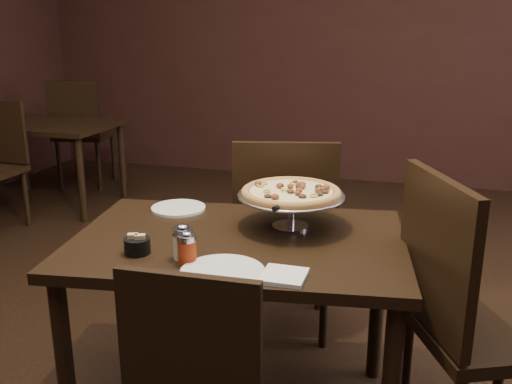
# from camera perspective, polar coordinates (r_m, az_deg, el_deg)

# --- Properties ---
(room) EXTENTS (6.04, 7.04, 2.84)m
(room) POSITION_cam_1_polar(r_m,az_deg,el_deg) (1.93, -2.00, 15.48)
(room) COLOR black
(room) RESTS_ON ground
(dining_table) EXTENTS (1.24, 0.92, 0.72)m
(dining_table) POSITION_cam_1_polar(r_m,az_deg,el_deg) (2.03, -1.76, -7.10)
(dining_table) COLOR black
(dining_table) RESTS_ON ground
(background_table) EXTENTS (1.09, 0.73, 0.68)m
(background_table) POSITION_cam_1_polar(r_m,az_deg,el_deg) (4.87, -20.24, 5.49)
(background_table) COLOR black
(background_table) RESTS_ON ground
(pizza_stand) EXTENTS (0.39, 0.39, 0.16)m
(pizza_stand) POSITION_cam_1_polar(r_m,az_deg,el_deg) (2.06, 3.52, -0.09)
(pizza_stand) COLOR silver
(pizza_stand) RESTS_ON dining_table
(parmesan_shaker) EXTENTS (0.07, 0.07, 0.12)m
(parmesan_shaker) POSITION_cam_1_polar(r_m,az_deg,el_deg) (1.82, -7.33, -5.01)
(parmesan_shaker) COLOR beige
(parmesan_shaker) RESTS_ON dining_table
(pepper_flake_shaker) EXTENTS (0.06, 0.06, 0.11)m
(pepper_flake_shaker) POSITION_cam_1_polar(r_m,az_deg,el_deg) (1.78, -6.91, -5.61)
(pepper_flake_shaker) COLOR maroon
(pepper_flake_shaker) RESTS_ON dining_table
(packet_caddy) EXTENTS (0.08, 0.08, 0.07)m
(packet_caddy) POSITION_cam_1_polar(r_m,az_deg,el_deg) (1.89, -11.80, -5.23)
(packet_caddy) COLOR black
(packet_caddy) RESTS_ON dining_table
(napkin_stack) EXTENTS (0.13, 0.13, 0.01)m
(napkin_stack) POSITION_cam_1_polar(r_m,az_deg,el_deg) (1.69, 2.81, -8.39)
(napkin_stack) COLOR white
(napkin_stack) RESTS_ON dining_table
(plate_left) EXTENTS (0.22, 0.22, 0.01)m
(plate_left) POSITION_cam_1_polar(r_m,az_deg,el_deg) (2.31, -7.77, -1.61)
(plate_left) COLOR white
(plate_left) RESTS_ON dining_table
(plate_near) EXTENTS (0.25, 0.25, 0.01)m
(plate_near) POSITION_cam_1_polar(r_m,az_deg,el_deg) (1.72, -3.36, -8.02)
(plate_near) COLOR white
(plate_near) RESTS_ON dining_table
(serving_spatula) EXTENTS (0.13, 0.13, 0.02)m
(serving_spatula) POSITION_cam_1_polar(r_m,az_deg,el_deg) (1.93, 2.59, -1.36)
(serving_spatula) COLOR silver
(serving_spatula) RESTS_ON pizza_stand
(chair_far) EXTENTS (0.54, 0.54, 0.96)m
(chair_far) POSITION_cam_1_polar(r_m,az_deg,el_deg) (2.61, 2.89, -3.89)
(chair_far) COLOR black
(chair_far) RESTS_ON ground
(chair_side) EXTENTS (0.62, 0.62, 1.00)m
(chair_side) POSITION_cam_1_polar(r_m,az_deg,el_deg) (1.99, 20.49, -11.16)
(chair_side) COLOR black
(chair_side) RESTS_ON ground
(bg_chair_far) EXTENTS (0.52, 0.52, 0.97)m
(bg_chair_far) POSITION_cam_1_polar(r_m,az_deg,el_deg) (5.35, -17.10, 6.03)
(bg_chair_far) COLOR black
(bg_chair_far) RESTS_ON ground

